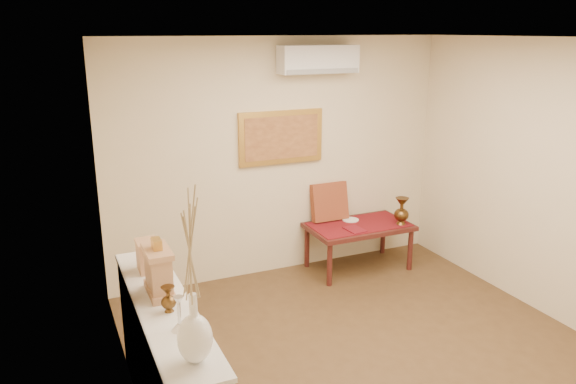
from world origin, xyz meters
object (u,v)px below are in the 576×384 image
brass_urn_tall (402,208)px  low_table (359,230)px  white_vase (192,276)px  display_ledge (167,366)px  mantel_clock (159,271)px  wooden_chest (148,256)px

brass_urn_tall → low_table: bearing=157.0°
white_vase → display_ledge: size_ratio=0.52×
display_ledge → low_table: (2.67, 1.88, -0.01)m
white_vase → mantel_clock: size_ratio=2.54×
mantel_clock → wooden_chest: mantel_clock is taller
brass_urn_tall → display_ledge: (-3.13, -1.69, -0.26)m
brass_urn_tall → low_table: size_ratio=0.33×
white_vase → display_ledge: (-0.02, 0.77, -1.01)m
brass_urn_tall → mantel_clock: (-3.12, -1.54, 0.40)m
brass_urn_tall → wooden_chest: wooden_chest is taller
wooden_chest → display_ledge: bearing=-91.4°
white_vase → wooden_chest: white_vase is taller
mantel_clock → wooden_chest: bearing=89.7°
brass_urn_tall → mantel_clock: 3.50m
white_vase → wooden_chest: (-0.01, 1.35, -0.40)m
white_vase → mantel_clock: 0.98m
mantel_clock → low_table: (2.66, 1.73, -0.67)m
low_table → wooden_chest: bearing=-154.0°
white_vase → wooden_chest: bearing=90.4°
brass_urn_tall → white_vase: bearing=-141.6°
white_vase → mantel_clock: bearing=90.7°
white_vase → mantel_clock: (-0.01, 0.92, -0.35)m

